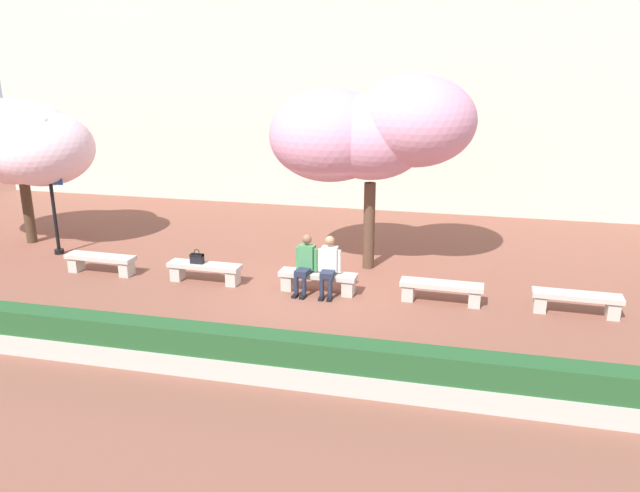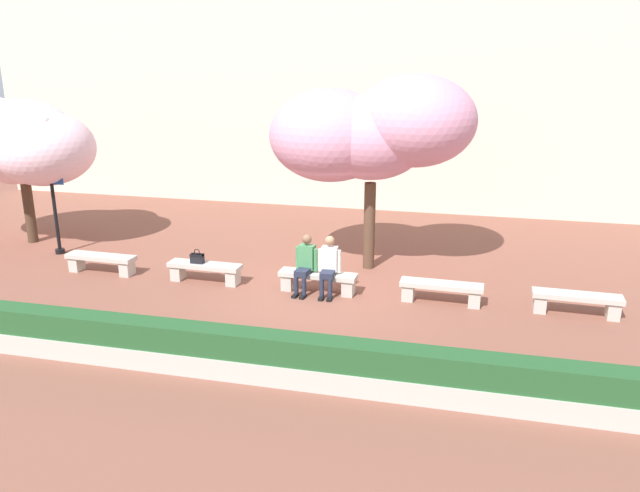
{
  "view_description": "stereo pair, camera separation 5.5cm",
  "coord_description": "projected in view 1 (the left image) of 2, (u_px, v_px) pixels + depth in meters",
  "views": [
    {
      "loc": [
        3.04,
        -12.47,
        4.98
      ],
      "look_at": [
        0.0,
        0.2,
        1.0
      ],
      "focal_mm": 35.0,
      "sensor_mm": 36.0,
      "label": 1
    },
    {
      "loc": [
        3.1,
        -12.46,
        4.98
      ],
      "look_at": [
        0.0,
        0.2,
        1.0
      ],
      "focal_mm": 35.0,
      "sensor_mm": 36.0,
      "label": 2
    }
  ],
  "objects": [
    {
      "name": "lamp_post_with_banner",
      "position": [
        50.0,
        172.0,
        15.76
      ],
      "size": [
        0.54,
        0.28,
        3.57
      ],
      "color": "black",
      "rests_on": "ground"
    },
    {
      "name": "person_seated_right",
      "position": [
        329.0,
        264.0,
        13.42
      ],
      "size": [
        0.51,
        0.69,
        1.29
      ],
      "color": "black",
      "rests_on": "ground"
    },
    {
      "name": "handbag",
      "position": [
        197.0,
        258.0,
        14.18
      ],
      "size": [
        0.3,
        0.15,
        0.34
      ],
      "color": "black",
      "rests_on": "stone_bench_near_west"
    },
    {
      "name": "cherry_tree_secondary",
      "position": [
        13.0,
        142.0,
        16.51
      ],
      "size": [
        4.62,
        3.17,
        4.0
      ],
      "color": "#473323",
      "rests_on": "ground"
    },
    {
      "name": "person_seated_left",
      "position": [
        305.0,
        262.0,
        13.54
      ],
      "size": [
        0.51,
        0.71,
        1.29
      ],
      "color": "black",
      "rests_on": "ground"
    },
    {
      "name": "building_facade",
      "position": [
        385.0,
        65.0,
        21.58
      ],
      "size": [
        28.0,
        4.0,
        9.34
      ],
      "primitive_type": "cube",
      "color": "beige",
      "rests_on": "ground"
    },
    {
      "name": "stone_bench_center",
      "position": [
        318.0,
        279.0,
        13.65
      ],
      "size": [
        1.73,
        0.47,
        0.45
      ],
      "color": "#BCB7AD",
      "rests_on": "ground"
    },
    {
      "name": "cherry_tree_main",
      "position": [
        371.0,
        131.0,
        14.42
      ],
      "size": [
        4.79,
        3.05,
        4.62
      ],
      "color": "#513828",
      "rests_on": "ground"
    },
    {
      "name": "ground_plane",
      "position": [
        318.0,
        292.0,
        13.73
      ],
      "size": [
        100.0,
        100.0,
        0.0
      ],
      "primitive_type": "plane",
      "color": "brown"
    },
    {
      "name": "planter_hedge_foreground",
      "position": [
        259.0,
        357.0,
        9.94
      ],
      "size": [
        16.91,
        0.5,
        0.8
      ],
      "color": "#BCB7AD",
      "rests_on": "ground"
    },
    {
      "name": "stone_bench_near_east",
      "position": [
        441.0,
        289.0,
        13.05
      ],
      "size": [
        1.73,
        0.47,
        0.45
      ],
      "color": "#BCB7AD",
      "rests_on": "ground"
    },
    {
      "name": "stone_bench_west_end",
      "position": [
        101.0,
        261.0,
        14.84
      ],
      "size": [
        1.73,
        0.47,
        0.45
      ],
      "color": "#BCB7AD",
      "rests_on": "ground"
    },
    {
      "name": "stone_bench_east_end",
      "position": [
        577.0,
        300.0,
        12.46
      ],
      "size": [
        1.73,
        0.47,
        0.45
      ],
      "color": "#BCB7AD",
      "rests_on": "ground"
    },
    {
      "name": "stone_bench_near_west",
      "position": [
        205.0,
        270.0,
        14.24
      ],
      "size": [
        1.73,
        0.47,
        0.45
      ],
      "color": "#BCB7AD",
      "rests_on": "ground"
    }
  ]
}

